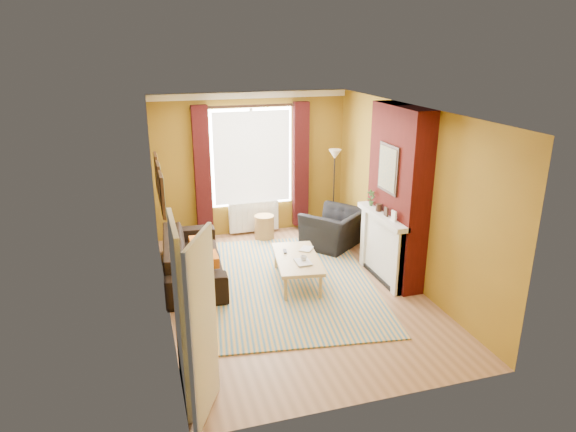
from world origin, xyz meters
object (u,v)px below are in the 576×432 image
Objects in this scene: wicker_stool at (264,227)px; armchair at (334,229)px; sofa at (193,257)px; floor_lamp at (334,168)px; coffee_table at (297,260)px.

armchair is at bearing -33.55° from wicker_stool.
wicker_stool is at bearing -45.91° from sofa.
wicker_stool is (-1.16, 0.77, -0.11)m from armchair.
sofa is at bearing -156.87° from floor_lamp.
floor_lamp is at bearing -2.04° from wicker_stool.
sofa is at bearing 163.73° from coffee_table.
wicker_stool is at bearing 99.15° from coffee_table.
floor_lamp is (0.27, 0.72, 1.00)m from armchair.
armchair is 1.26m from floor_lamp.
armchair is at bearing -110.43° from floor_lamp.
floor_lamp reaches higher than armchair.
sofa is 1.37× the size of floor_lamp.
coffee_table is at bearing -111.26° from sofa.
wicker_stool is at bearing -72.58° from armchair.
floor_lamp is (1.42, -0.05, 1.11)m from wicker_stool.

